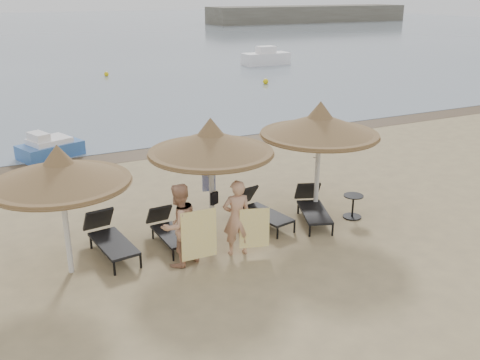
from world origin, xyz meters
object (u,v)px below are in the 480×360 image
object	(u,v)px
palapa_center	(211,143)
lounger_far_left	(109,236)
person_right	(237,212)
pedal_boat	(49,148)
person_left	(179,219)
lounger_near_right	(260,209)
side_table	(353,207)
palapa_right	(320,125)
palapa_left	(60,172)
lounger_near_left	(168,229)
lounger_far_right	(312,206)

from	to	relation	value
palapa_center	lounger_far_left	distance (m)	3.39
palapa_center	lounger_far_left	bearing A→B (deg)	175.54
person_right	pedal_boat	distance (m)	10.73
person_left	palapa_center	bearing A→B (deg)	-159.57
palapa_center	lounger_near_right	world-z (taller)	palapa_center
person_left	person_right	xyz separation A→B (m)	(1.43, -0.11, -0.06)
lounger_near_right	person_right	size ratio (longest dim) A/B	0.94
side_table	pedal_boat	world-z (taller)	pedal_boat
palapa_center	palapa_right	xyz separation A→B (m)	(3.24, 0.01, 0.09)
palapa_left	palapa_right	bearing A→B (deg)	3.12
palapa_right	pedal_boat	distance (m)	11.14
palapa_center	lounger_near_left	size ratio (longest dim) A/B	1.70
lounger_near_right	lounger_far_left	bearing A→B (deg)	167.60
pedal_boat	side_table	bearing A→B (deg)	-76.05
lounger_far_left	lounger_far_right	bearing A→B (deg)	-12.52
lounger_near_left	person_right	distance (m)	2.00
lounger_near_left	palapa_left	bearing A→B (deg)	-172.36
palapa_center	person_right	xyz separation A→B (m)	(0.12, -1.23, -1.41)
palapa_center	person_left	xyz separation A→B (m)	(-1.31, -1.12, -1.36)
palapa_right	lounger_near_left	bearing A→B (deg)	178.89
palapa_center	person_right	size ratio (longest dim) A/B	1.44
side_table	palapa_right	bearing A→B (deg)	137.01
lounger_far_right	person_right	bearing A→B (deg)	-141.20
lounger_near_right	side_table	bearing A→B (deg)	-30.39
lounger_near_left	side_table	xyz separation A→B (m)	(5.20, -0.80, -0.05)
lounger_far_left	person_right	distance (m)	3.20
lounger_near_left	palapa_center	bearing A→B (deg)	-7.65
palapa_right	side_table	world-z (taller)	palapa_right
palapa_center	side_table	distance (m)	4.63
palapa_center	person_left	size ratio (longest dim) A/B	1.37
lounger_near_right	lounger_near_left	bearing A→B (deg)	169.49
person_left	person_right	size ratio (longest dim) A/B	1.05
palapa_right	lounger_far_left	distance (m)	6.30
palapa_center	palapa_right	world-z (taller)	palapa_right
palapa_right	lounger_near_left	xyz separation A→B (m)	(-4.43, 0.09, -2.24)
palapa_center	person_right	world-z (taller)	palapa_center
palapa_right	pedal_boat	size ratio (longest dim) A/B	1.29
lounger_far_left	lounger_near_left	size ratio (longest dim) A/B	1.17
lounger_far_right	side_table	world-z (taller)	lounger_far_right
lounger_far_right	side_table	distance (m)	1.18
palapa_right	side_table	distance (m)	2.52
palapa_center	lounger_near_left	xyz separation A→B (m)	(-1.18, 0.10, -2.15)
palapa_right	pedal_boat	bearing A→B (deg)	124.02
pedal_boat	palapa_right	bearing A→B (deg)	-77.19
lounger_near_left	person_right	bearing A→B (deg)	-48.35
palapa_left	palapa_right	size ratio (longest dim) A/B	0.93
palapa_right	lounger_far_right	bearing A→B (deg)	-135.78
palapa_left	lounger_near_left	distance (m)	3.27
person_left	palapa_left	bearing A→B (deg)	-37.62
palapa_left	pedal_boat	size ratio (longest dim) A/B	1.19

